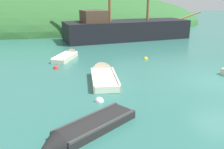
{
  "coord_description": "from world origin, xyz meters",
  "views": [
    {
      "loc": [
        -8.81,
        -10.02,
        4.26
      ],
      "look_at": [
        -5.5,
        1.73,
        0.34
      ],
      "focal_mm": 39.02,
      "sensor_mm": 36.0,
      "label": 1
    }
  ],
  "objects_px": {
    "rowboat_near_dock": "(82,133)",
    "rowboat_outer_right": "(103,77)",
    "buoy_red": "(56,68)",
    "sailing_ship": "(126,32)",
    "buoy_white": "(99,101)",
    "buoy_yellow": "(146,59)",
    "rowboat_center": "(68,57)"
  },
  "relations": [
    {
      "from": "rowboat_near_dock",
      "to": "rowboat_outer_right",
      "type": "bearing_deg",
      "value": -141.12
    },
    {
      "from": "rowboat_outer_right",
      "to": "buoy_red",
      "type": "bearing_deg",
      "value": 49.03
    },
    {
      "from": "rowboat_outer_right",
      "to": "buoy_red",
      "type": "xyz_separation_m",
      "value": [
        -2.35,
        2.76,
        -0.12
      ]
    },
    {
      "from": "sailing_ship",
      "to": "buoy_red",
      "type": "bearing_deg",
      "value": -135.1
    },
    {
      "from": "sailing_ship",
      "to": "rowboat_outer_right",
      "type": "xyz_separation_m",
      "value": [
        -5.34,
        -11.88,
        -0.64
      ]
    },
    {
      "from": "rowboat_near_dock",
      "to": "buoy_white",
      "type": "height_order",
      "value": "rowboat_near_dock"
    },
    {
      "from": "buoy_yellow",
      "to": "sailing_ship",
      "type": "bearing_deg",
      "value": 80.77
    },
    {
      "from": "rowboat_outer_right",
      "to": "buoy_white",
      "type": "bearing_deg",
      "value": 171.62
    },
    {
      "from": "rowboat_near_dock",
      "to": "buoy_white",
      "type": "xyz_separation_m",
      "value": [
        1.12,
        2.45,
        -0.08
      ]
    },
    {
      "from": "buoy_red",
      "to": "buoy_yellow",
      "type": "xyz_separation_m",
      "value": [
        6.33,
        0.71,
        0.0
      ]
    },
    {
      "from": "sailing_ship",
      "to": "rowboat_near_dock",
      "type": "xyz_separation_m",
      "value": [
        -7.33,
        -17.18,
        -0.68
      ]
    },
    {
      "from": "rowboat_outer_right",
      "to": "rowboat_near_dock",
      "type": "relative_size",
      "value": 1.05
    },
    {
      "from": "rowboat_center",
      "to": "buoy_white",
      "type": "distance_m",
      "value": 8.15
    },
    {
      "from": "rowboat_outer_right",
      "to": "rowboat_center",
      "type": "height_order",
      "value": "rowboat_outer_right"
    },
    {
      "from": "rowboat_near_dock",
      "to": "buoy_red",
      "type": "distance_m",
      "value": 8.07
    },
    {
      "from": "buoy_white",
      "to": "buoy_yellow",
      "type": "xyz_separation_m",
      "value": [
        4.85,
        6.33,
        0.0
      ]
    },
    {
      "from": "buoy_red",
      "to": "buoy_yellow",
      "type": "height_order",
      "value": "buoy_red"
    },
    {
      "from": "buoy_red",
      "to": "buoy_white",
      "type": "height_order",
      "value": "buoy_white"
    },
    {
      "from": "rowboat_center",
      "to": "sailing_ship",
      "type": "bearing_deg",
      "value": -16.56
    },
    {
      "from": "rowboat_near_dock",
      "to": "buoy_yellow",
      "type": "height_order",
      "value": "rowboat_near_dock"
    },
    {
      "from": "rowboat_center",
      "to": "buoy_red",
      "type": "height_order",
      "value": "rowboat_center"
    },
    {
      "from": "rowboat_outer_right",
      "to": "rowboat_near_dock",
      "type": "bearing_deg",
      "value": 168.03
    },
    {
      "from": "sailing_ship",
      "to": "rowboat_near_dock",
      "type": "distance_m",
      "value": 18.7
    },
    {
      "from": "sailing_ship",
      "to": "buoy_yellow",
      "type": "relative_size",
      "value": 47.76
    },
    {
      "from": "sailing_ship",
      "to": "rowboat_center",
      "type": "height_order",
      "value": "sailing_ship"
    },
    {
      "from": "sailing_ship",
      "to": "rowboat_outer_right",
      "type": "bearing_deg",
      "value": -119.17
    },
    {
      "from": "rowboat_center",
      "to": "buoy_white",
      "type": "relative_size",
      "value": 8.43
    },
    {
      "from": "buoy_red",
      "to": "buoy_white",
      "type": "distance_m",
      "value": 5.81
    },
    {
      "from": "rowboat_outer_right",
      "to": "buoy_yellow",
      "type": "relative_size",
      "value": 11.83
    },
    {
      "from": "buoy_white",
      "to": "rowboat_center",
      "type": "bearing_deg",
      "value": 93.39
    },
    {
      "from": "rowboat_center",
      "to": "buoy_red",
      "type": "relative_size",
      "value": 9.24
    },
    {
      "from": "buoy_red",
      "to": "rowboat_near_dock",
      "type": "bearing_deg",
      "value": -87.45
    }
  ]
}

